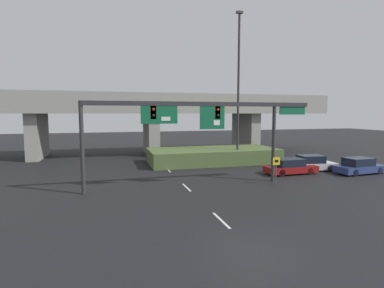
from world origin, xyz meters
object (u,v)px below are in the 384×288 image
at_px(highway_light_pole_near, 238,86).
at_px(parked_sedan_near_right, 290,167).
at_px(speed_limit_sign, 276,166).
at_px(parked_sedan_mid_right, 312,163).
at_px(signal_gantry, 199,118).
at_px(parked_sedan_far_right, 359,166).

xyz_separation_m(highway_light_pole_near, parked_sedan_near_right, (2.40, -6.42, -7.83)).
distance_m(highway_light_pole_near, parked_sedan_near_right, 10.41).
xyz_separation_m(speed_limit_sign, parked_sedan_near_right, (3.47, 3.28, -0.78)).
bearing_deg(parked_sedan_mid_right, parked_sedan_near_right, -157.59).
distance_m(signal_gantry, parked_sedan_mid_right, 13.59).
bearing_deg(signal_gantry, parked_sedan_near_right, 13.37).
height_order(signal_gantry, parked_sedan_mid_right, signal_gantry).
relative_size(signal_gantry, highway_light_pole_near, 1.09).
xyz_separation_m(parked_sedan_near_right, parked_sedan_mid_right, (2.95, 0.87, 0.03)).
bearing_deg(speed_limit_sign, parked_sedan_near_right, 43.37).
bearing_deg(parked_sedan_far_right, signal_gantry, 178.19).
height_order(speed_limit_sign, parked_sedan_near_right, speed_limit_sign).
distance_m(speed_limit_sign, parked_sedan_near_right, 4.83).
bearing_deg(parked_sedan_mid_right, parked_sedan_far_right, -31.21).
relative_size(parked_sedan_mid_right, parked_sedan_far_right, 0.95).
relative_size(speed_limit_sign, parked_sedan_mid_right, 0.48).
bearing_deg(parked_sedan_far_right, highway_light_pole_near, 132.79).
xyz_separation_m(speed_limit_sign, parked_sedan_mid_right, (6.42, 4.14, -0.75)).
bearing_deg(signal_gantry, highway_light_pole_near, 50.78).
distance_m(speed_limit_sign, parked_sedan_mid_right, 7.67).
bearing_deg(parked_sedan_far_right, speed_limit_sign, -174.36).
bearing_deg(signal_gantry, speed_limit_sign, -9.64).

